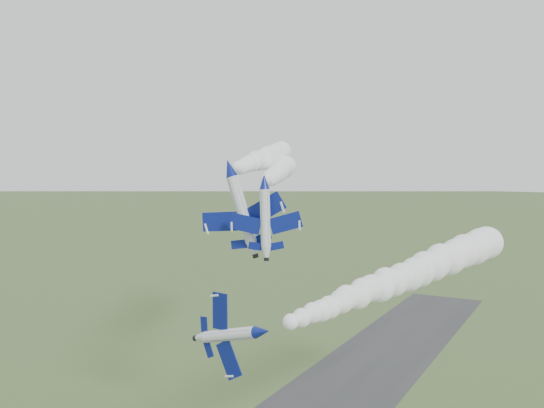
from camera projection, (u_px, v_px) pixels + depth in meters
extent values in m
cylinder|color=silver|center=(262.00, 332.00, 62.63)|extent=(2.95, 7.61, 1.61)
cone|color=navy|center=(232.00, 342.00, 58.97)|extent=(1.94, 2.21, 1.61)
cone|color=silver|center=(289.00, 323.00, 66.14)|extent=(1.88, 1.86, 1.61)
cylinder|color=black|center=(293.00, 321.00, 66.83)|extent=(0.90, 0.67, 0.82)
ellipsoid|color=black|center=(254.00, 335.00, 60.83)|extent=(1.53, 2.70, 1.07)
cube|color=navy|center=(261.00, 305.00, 63.49)|extent=(1.49, 2.29, 3.98)
cube|color=navy|center=(270.00, 356.00, 63.03)|extent=(1.49, 2.29, 3.98)
cube|color=navy|center=(282.00, 311.00, 65.64)|extent=(0.69, 1.05, 1.74)
cube|color=navy|center=(287.00, 337.00, 65.40)|extent=(0.69, 1.05, 1.74)
cube|color=navy|center=(291.00, 324.00, 64.64)|extent=(2.14, 1.74, 0.58)
cylinder|color=silver|center=(230.00, 168.00, 84.76)|extent=(5.36, 9.56, 2.10)
cone|color=navy|center=(221.00, 168.00, 78.86)|extent=(2.85, 3.06, 2.10)
cone|color=silver|center=(237.00, 168.00, 90.44)|extent=(2.68, 2.64, 2.10)
cylinder|color=black|center=(238.00, 168.00, 91.55)|extent=(1.23, 1.01, 1.06)
ellipsoid|color=black|center=(225.00, 164.00, 82.34)|extent=(2.47, 3.52, 1.40)
cube|color=navy|center=(209.00, 176.00, 86.12)|extent=(5.64, 4.32, 1.62)
cube|color=navy|center=(254.00, 162.00, 85.20)|extent=(5.64, 4.32, 1.62)
cube|color=navy|center=(224.00, 171.00, 89.68)|extent=(2.49, 1.94, 0.75)
cube|color=navy|center=(247.00, 164.00, 89.19)|extent=(2.49, 1.94, 0.75)
cube|color=navy|center=(233.00, 158.00, 89.12)|extent=(1.42, 1.98, 2.41)
cylinder|color=silver|center=(264.00, 182.00, 82.10)|extent=(4.48, 7.70, 1.43)
cone|color=navy|center=(261.00, 183.00, 77.21)|extent=(2.14, 2.45, 1.43)
cone|color=silver|center=(267.00, 181.00, 86.81)|extent=(1.98, 2.11, 1.43)
cylinder|color=black|center=(268.00, 180.00, 87.73)|extent=(0.89, 0.80, 0.72)
ellipsoid|color=black|center=(263.00, 178.00, 80.07)|extent=(1.96, 2.83, 0.95)
cube|color=navy|center=(245.00, 183.00, 83.05)|extent=(4.81, 3.77, 0.24)
cube|color=navy|center=(285.00, 182.00, 82.65)|extent=(4.81, 3.77, 0.24)
cube|color=navy|center=(256.00, 181.00, 86.08)|extent=(2.11, 1.69, 0.14)
cube|color=navy|center=(277.00, 180.00, 85.87)|extent=(2.11, 1.69, 0.14)
cube|color=navy|center=(266.00, 172.00, 85.67)|extent=(0.76, 1.42, 2.04)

